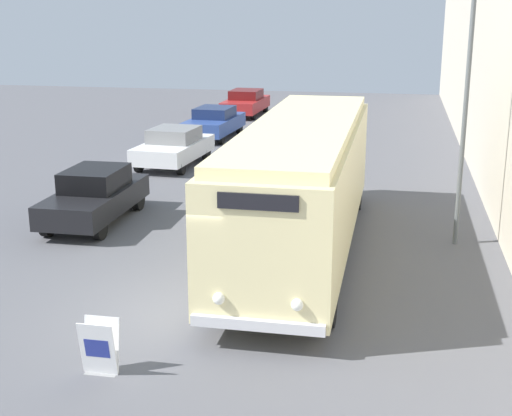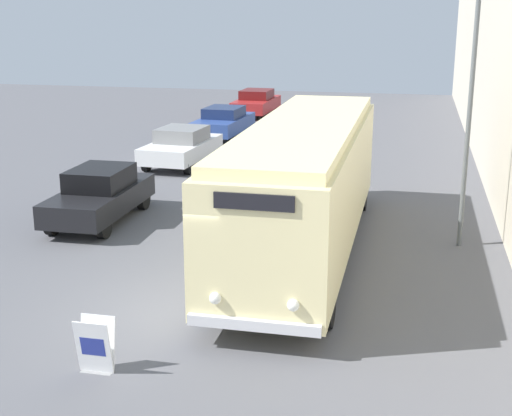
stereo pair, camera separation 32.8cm
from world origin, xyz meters
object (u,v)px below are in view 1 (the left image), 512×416
(parked_car_near, at_px, (95,196))
(parked_car_mid, at_px, (174,146))
(sign_board, at_px, (99,348))
(parked_car_far, at_px, (214,122))
(vintage_bus, at_px, (302,181))
(parked_car_distant, at_px, (246,102))
(streetlamp, at_px, (468,80))

(parked_car_near, height_order, parked_car_mid, parked_car_near)
(parked_car_near, bearing_deg, sign_board, -66.45)
(parked_car_near, height_order, parked_car_far, parked_car_near)
(vintage_bus, bearing_deg, parked_car_near, 166.96)
(vintage_bus, relative_size, parked_car_mid, 2.63)
(parked_car_near, height_order, parked_car_distant, parked_car_near)
(vintage_bus, height_order, parked_car_near, vintage_bus)
(sign_board, height_order, streetlamp, streetlamp)
(parked_car_near, xyz_separation_m, parked_car_distant, (-0.25, 21.51, -0.04))
(streetlamp, bearing_deg, sign_board, -127.33)
(vintage_bus, bearing_deg, sign_board, -109.71)
(parked_car_near, bearing_deg, parked_car_far, 90.16)
(parked_car_mid, relative_size, parked_car_far, 0.96)
(vintage_bus, height_order, parked_car_distant, vintage_bus)
(sign_board, distance_m, parked_car_distant, 30.02)
(vintage_bus, xyz_separation_m, parked_car_distant, (-6.38, 22.93, -1.11))
(sign_board, distance_m, parked_car_mid, 16.46)
(sign_board, height_order, parked_car_distant, parked_car_distant)
(streetlamp, height_order, parked_car_distant, streetlamp)
(parked_car_mid, relative_size, parked_car_distant, 0.95)
(parked_car_mid, height_order, parked_car_distant, parked_car_mid)
(parked_car_distant, bearing_deg, parked_car_near, -87.54)
(streetlamp, distance_m, parked_car_near, 10.54)
(streetlamp, bearing_deg, parked_car_mid, 142.45)
(parked_car_mid, bearing_deg, sign_board, -72.60)
(streetlamp, height_order, parked_car_near, streetlamp)
(parked_car_near, bearing_deg, vintage_bus, -13.54)
(parked_car_near, relative_size, parked_car_mid, 1.01)
(parked_car_near, xyz_separation_m, parked_car_far, (-0.16, 14.04, -0.04))
(vintage_bus, xyz_separation_m, parked_car_mid, (-6.27, 9.18, -1.09))
(parked_car_far, bearing_deg, parked_car_distant, 93.95)
(parked_car_mid, bearing_deg, parked_car_distant, 94.43)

